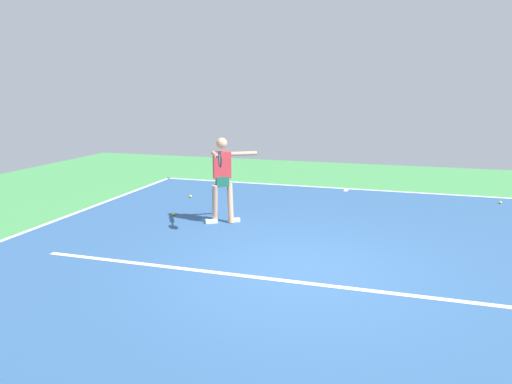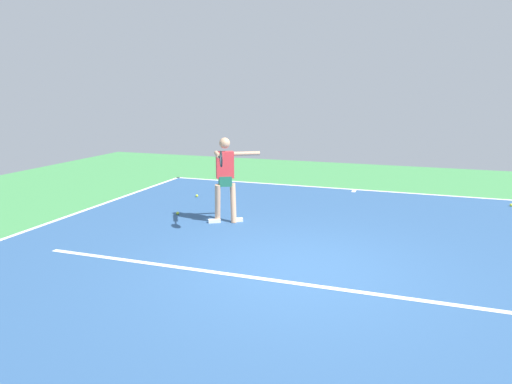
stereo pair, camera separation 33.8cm
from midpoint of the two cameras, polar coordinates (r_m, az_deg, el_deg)
ground_plane at (r=7.09m, az=4.07°, el=-9.32°), size 21.52×21.52×0.00m
court_surface at (r=7.09m, az=4.07°, el=-9.30°), size 10.75×12.36×0.00m
court_line_baseline_near at (r=12.92m, az=10.17°, el=0.40°), size 10.75×0.10×0.01m
court_line_sideline_right at (r=9.70m, az=-28.41°, el=-4.85°), size 0.10×12.36×0.01m
court_line_service at (r=6.66m, az=3.12°, el=-10.76°), size 8.06×0.10×0.01m
court_line_centre_mark at (r=12.72m, az=10.06°, el=0.22°), size 0.10×0.30×0.01m
tennis_player at (r=9.27m, az=-5.08°, el=2.08°), size 0.95×1.36×1.71m
tennis_ball_far_corner at (r=10.18m, az=-10.89°, el=-2.63°), size 0.07×0.07×0.07m
tennis_ball_by_baseline at (r=12.34m, az=26.71°, el=-1.14°), size 0.07×0.07×0.07m
tennis_ball_near_player at (r=11.80m, az=-8.74°, el=-0.52°), size 0.07×0.07×0.07m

